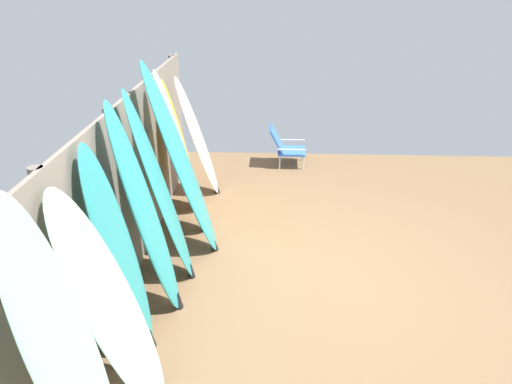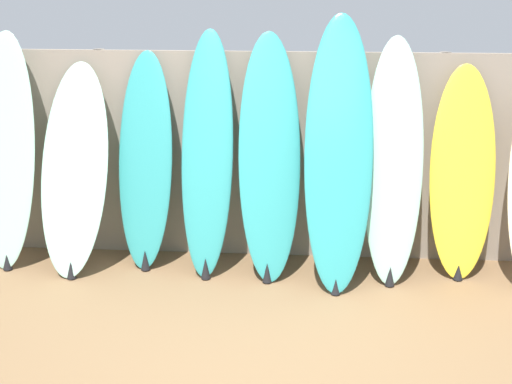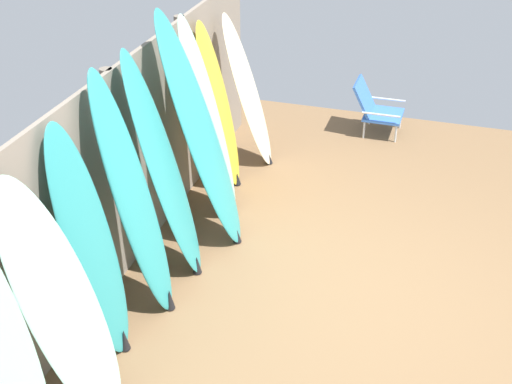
{
  "view_description": "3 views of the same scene",
  "coord_description": "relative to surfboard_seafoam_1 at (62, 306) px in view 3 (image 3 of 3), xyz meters",
  "views": [
    {
      "loc": [
        -4.29,
        0.52,
        2.95
      ],
      "look_at": [
        0.42,
        0.73,
        0.81
      ],
      "focal_mm": 35.0,
      "sensor_mm": 36.0,
      "label": 1
    },
    {
      "loc": [
        0.32,
        -3.92,
        2.5
      ],
      "look_at": [
        -0.02,
        0.82,
        0.96
      ],
      "focal_mm": 50.0,
      "sensor_mm": 36.0,
      "label": 2
    },
    {
      "loc": [
        -4.56,
        -0.58,
        3.71
      ],
      "look_at": [
        -0.19,
        0.78,
        1.04
      ],
      "focal_mm": 50.0,
      "sensor_mm": 36.0,
      "label": 3
    }
  ],
  "objects": [
    {
      "name": "surfboard_teal_2",
      "position": [
        0.57,
        0.11,
        0.04
      ],
      "size": [
        0.52,
        0.48,
        1.82
      ],
      "color": "teal",
      "rests_on": "ground"
    },
    {
      "name": "surfboard_teal_3",
      "position": [
        1.11,
        0.03,
        0.14
      ],
      "size": [
        0.46,
        0.58,
        2.0
      ],
      "color": "teal",
      "rests_on": "ground"
    },
    {
      "name": "beach_chair",
      "position": [
        4.9,
        -1.22,
        -0.53
      ],
      "size": [
        0.5,
        0.58,
        0.63
      ],
      "rotation": [
        0.0,
        0.0,
        -0.29
      ],
      "color": "silver",
      "rests_on": "ground"
    },
    {
      "name": "fence_back",
      "position": [
        1.59,
        0.39,
        0.05
      ],
      "size": [
        6.08,
        0.11,
        1.8
      ],
      "color": "gray",
      "rests_on": "ground"
    },
    {
      "name": "surfboard_seafoam_6",
      "position": [
        2.61,
        -0.0,
        0.12
      ],
      "size": [
        0.48,
        0.54,
        1.96
      ],
      "color": "#9ED6BC",
      "rests_on": "ground"
    },
    {
      "name": "surfboard_teal_5",
      "position": [
        2.17,
        -0.1,
        0.21
      ],
      "size": [
        0.54,
        0.75,
        2.13
      ],
      "color": "teal",
      "rests_on": "ground"
    },
    {
      "name": "surfboard_yellow_7",
      "position": [
        3.19,
        0.11,
        0.0
      ],
      "size": [
        0.54,
        0.44,
        1.73
      ],
      "color": "yellow",
      "rests_on": "ground"
    },
    {
      "name": "surfboard_seafoam_1",
      "position": [
        0.0,
        0.0,
        0.0
      ],
      "size": [
        0.64,
        0.72,
        1.72
      ],
      "color": "#9ED6BC",
      "rests_on": "ground"
    },
    {
      "name": "surfboard_cream_8",
      "position": [
        3.74,
        -0.02,
        -0.04
      ],
      "size": [
        0.47,
        0.6,
        1.65
      ],
      "color": "beige",
      "rests_on": "ground"
    },
    {
      "name": "ground",
      "position": [
        1.59,
        -1.62,
        -0.85
      ],
      "size": [
        7.68,
        7.68,
        0.0
      ],
      "primitive_type": "plane",
      "color": "brown"
    },
    {
      "name": "surfboard_teal_4",
      "position": [
        1.62,
        0.01,
        0.13
      ],
      "size": [
        0.55,
        0.63,
        1.98
      ],
      "color": "teal",
      "rests_on": "ground"
    }
  ]
}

